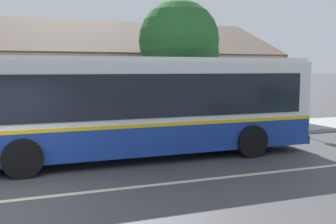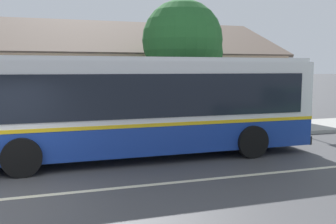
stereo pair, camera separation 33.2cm
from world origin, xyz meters
name	(u,v)px [view 2 (the right image)]	position (x,y,z in m)	size (l,w,h in m)	color
sidewalk_far	(17,143)	(0.00, 6.00, 0.07)	(60.00, 3.00, 0.15)	#9E9E99
community_building	(41,85)	(0.79, 13.74, 1.82)	(25.06, 10.75, 6.48)	tan
transit_bus	(132,104)	(3.52, 2.90, 1.64)	(11.34, 2.81, 3.04)	navy
street_tree_primary	(186,44)	(6.90, 7.23, 3.76)	(3.64, 3.47, 5.67)	#4C3828
bus_stop_sign	(295,94)	(10.98, 4.99, 1.64)	(0.36, 0.07, 2.40)	gray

